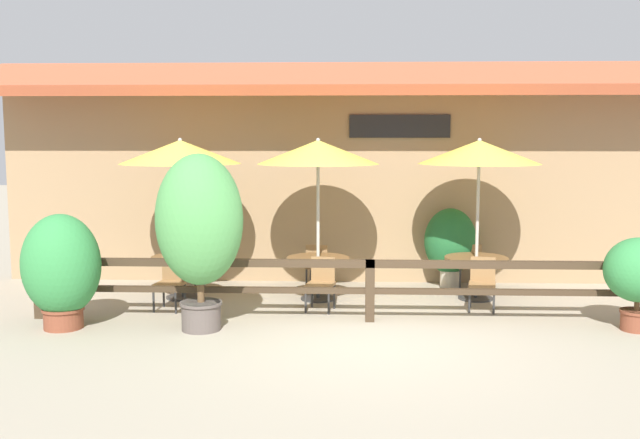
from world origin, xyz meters
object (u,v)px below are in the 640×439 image
at_px(dining_table_near, 183,265).
at_px(potted_plant_corner_fern, 61,268).
at_px(patio_umbrella_near, 180,152).
at_px(chair_middle_streetside, 321,281).
at_px(chair_near_streetside, 171,281).
at_px(potted_plant_broad_leaf, 199,225).
at_px(patio_umbrella_middle, 318,152).
at_px(patio_umbrella_far, 479,152).
at_px(potted_plant_entrance_palm, 450,243).
at_px(chair_far_streetside, 482,281).
at_px(chair_far_wallside, 469,264).
at_px(potted_plant_small_flowering, 639,274).
at_px(dining_table_far, 476,265).
at_px(chair_near_wallside, 188,262).
at_px(chair_middle_wallside, 318,264).
at_px(dining_table_middle, 318,266).

distance_m(dining_table_near, potted_plant_corner_fern, 2.43).
xyz_separation_m(patio_umbrella_near, chair_middle_streetside, (2.44, -0.77, -2.06)).
bearing_deg(chair_near_streetside, potted_plant_broad_leaf, -48.24).
relative_size(patio_umbrella_middle, patio_umbrella_far, 1.00).
relative_size(patio_umbrella_far, potted_plant_entrance_palm, 1.87).
height_order(chair_far_streetside, potted_plant_broad_leaf, potted_plant_broad_leaf).
bearing_deg(chair_far_wallside, chair_near_streetside, 11.02).
bearing_deg(chair_middle_streetside, chair_far_streetside, 14.73).
bearing_deg(potted_plant_small_flowering, potted_plant_corner_fern, -178.54).
bearing_deg(dining_table_far, potted_plant_small_flowering, -44.17).
distance_m(chair_near_streetside, potted_plant_small_flowering, 7.17).
bearing_deg(chair_far_streetside, potted_plant_entrance_palm, 111.45).
bearing_deg(potted_plant_small_flowering, chair_near_streetside, 172.10).
bearing_deg(potted_plant_corner_fern, potted_plant_broad_leaf, -0.14).
height_order(chair_near_wallside, potted_plant_broad_leaf, potted_plant_broad_leaf).
distance_m(dining_table_far, chair_far_wallside, 0.79).
relative_size(patio_umbrella_near, chair_middle_streetside, 3.26).
bearing_deg(chair_far_streetside, chair_far_wallside, 100.63).
distance_m(chair_near_wallside, chair_far_streetside, 5.37).
distance_m(patio_umbrella_far, potted_plant_entrance_palm, 1.96).
distance_m(chair_near_wallside, dining_table_far, 5.24).
xyz_separation_m(chair_middle_streetside, chair_middle_wallside, (-0.12, 1.50, 0.00)).
distance_m(patio_umbrella_middle, potted_plant_small_flowering, 5.33).
distance_m(dining_table_far, chair_far_streetside, 0.79).
distance_m(patio_umbrella_near, dining_table_middle, 3.06).
xyz_separation_m(chair_near_streetside, potted_plant_broad_leaf, (0.74, -1.20, 1.07)).
bearing_deg(chair_near_wallside, patio_umbrella_near, 108.64).
height_order(chair_near_streetside, potted_plant_corner_fern, potted_plant_corner_fern).
bearing_deg(potted_plant_entrance_palm, chair_far_wallside, -24.56).
xyz_separation_m(patio_umbrella_middle, potted_plant_corner_fern, (-3.68, -2.01, -1.64)).
bearing_deg(chair_far_wallside, potted_plant_small_flowering, 118.57).
relative_size(patio_umbrella_near, potted_plant_entrance_palm, 1.87).
xyz_separation_m(patio_umbrella_near, potted_plant_corner_fern, (-1.32, -2.02, -1.64)).
relative_size(dining_table_far, potted_plant_corner_fern, 0.64).
xyz_separation_m(potted_plant_broad_leaf, potted_plant_corner_fern, (-2.05, 0.00, -0.65)).
relative_size(dining_table_near, patio_umbrella_middle, 0.39).
bearing_deg(chair_middle_wallside, chair_far_streetside, 161.54).
bearing_deg(dining_table_middle, dining_table_near, 179.68).
height_order(patio_umbrella_middle, potted_plant_small_flowering, patio_umbrella_middle).
distance_m(chair_near_streetside, potted_plant_entrance_palm, 5.15).
bearing_deg(dining_table_near, chair_near_wallside, 96.47).
bearing_deg(patio_umbrella_near, chair_near_wallside, 96.47).
xyz_separation_m(dining_table_far, potted_plant_small_flowering, (1.99, -1.93, 0.25)).
bearing_deg(chair_near_streetside, chair_middle_streetside, 11.44).
relative_size(chair_near_streetside, dining_table_far, 0.78).
bearing_deg(dining_table_near, potted_plant_small_flowering, -14.33).
xyz_separation_m(dining_table_middle, patio_umbrella_far, (2.74, 0.13, 1.95)).
bearing_deg(patio_umbrella_middle, patio_umbrella_far, 2.78).
distance_m(potted_plant_corner_fern, potted_plant_entrance_palm, 6.83).
xyz_separation_m(chair_middle_streetside, patio_umbrella_far, (2.66, 0.89, 2.06)).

